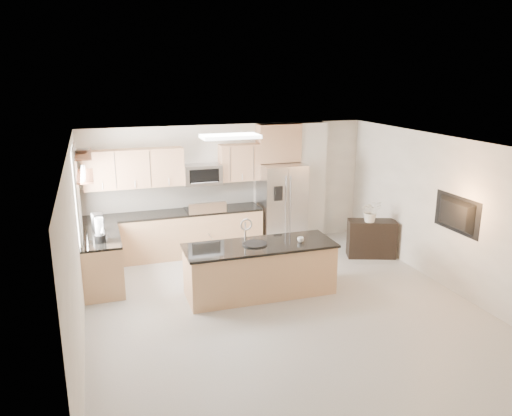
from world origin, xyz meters
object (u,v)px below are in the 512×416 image
object	(u,v)px
island	(260,269)
cup	(301,240)
flower_vase	(371,206)
blender	(100,232)
refrigerator	(281,205)
credenza	(371,239)
range	(205,231)
microwave	(202,174)
bowl	(81,150)
coffee_maker	(98,223)
kettle	(103,232)
platter	(255,244)
television	(453,214)

from	to	relation	value
island	cup	world-z (taller)	island
flower_vase	blender	bearing A→B (deg)	-179.03
refrigerator	credenza	distance (m)	2.00
range	microwave	size ratio (longest dim) A/B	1.50
blender	bowl	distance (m)	1.38
range	coffee_maker	bearing A→B (deg)	-159.25
coffee_maker	refrigerator	bearing A→B (deg)	11.26
kettle	bowl	bearing A→B (deg)	129.21
kettle	coffee_maker	bearing A→B (deg)	99.02
microwave	platter	distance (m)	2.49
range	refrigerator	xyz separation A→B (m)	(1.66, -0.05, 0.42)
microwave	television	world-z (taller)	microwave
kettle	coffee_maker	distance (m)	0.45
credenza	platter	distance (m)	2.99
refrigerator	flower_vase	xyz separation A→B (m)	(1.39, -1.30, 0.20)
cup	platter	bearing A→B (deg)	171.57
refrigerator	credenza	xyz separation A→B (m)	(1.48, -1.25, -0.51)
flower_vase	television	size ratio (longest dim) A/B	0.62
kettle	television	size ratio (longest dim) A/B	0.21
range	coffee_maker	world-z (taller)	coffee_maker
range	microwave	xyz separation A→B (m)	(0.00, 0.12, 1.16)
refrigerator	island	size ratio (longest dim) A/B	0.71
range	television	bearing A→B (deg)	-41.64
island	bowl	distance (m)	3.55
flower_vase	island	bearing A→B (deg)	-161.07
range	refrigerator	bearing A→B (deg)	-1.60
microwave	bowl	bearing A→B (deg)	-154.30
kettle	cup	bearing A→B (deg)	-19.38
platter	blender	world-z (taller)	blender
range	refrigerator	size ratio (longest dim) A/B	0.64
platter	range	bearing A→B (deg)	98.80
refrigerator	cup	world-z (taller)	refrigerator
island	bowl	size ratio (longest dim) A/B	7.41
island	flower_vase	distance (m)	2.85
platter	kettle	xyz separation A→B (m)	(-2.37, 0.99, 0.14)
credenza	flower_vase	size ratio (longest dim) A/B	1.42
range	refrigerator	world-z (taller)	refrigerator
credenza	television	bearing A→B (deg)	-58.70
credenza	coffee_maker	distance (m)	5.30
island	credenza	size ratio (longest dim) A/B	2.66
microwave	flower_vase	size ratio (longest dim) A/B	1.14
platter	bowl	distance (m)	3.25
refrigerator	blender	xyz separation A→B (m)	(-3.73, -1.39, 0.21)
flower_vase	refrigerator	bearing A→B (deg)	136.89
refrigerator	coffee_maker	distance (m)	3.83
blender	kettle	distance (m)	0.22
coffee_maker	flower_vase	bearing A→B (deg)	-6.17
refrigerator	kettle	size ratio (longest dim) A/B	7.79
bowl	microwave	bearing A→B (deg)	25.70
cup	flower_vase	xyz separation A→B (m)	(1.93, 0.99, 0.18)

